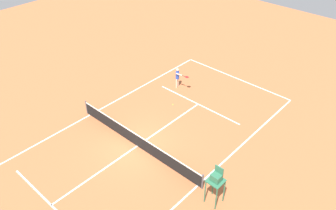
# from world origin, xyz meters

# --- Properties ---
(ground_plane) EXTENTS (60.00, 60.00, 0.00)m
(ground_plane) POSITION_xyz_m (0.00, 0.00, 0.00)
(ground_plane) COLOR #B76038
(court_lines) EXTENTS (9.82, 22.72, 0.01)m
(court_lines) POSITION_xyz_m (0.00, 0.00, 0.00)
(court_lines) COLOR white
(court_lines) RESTS_ON ground
(tennis_net) EXTENTS (10.42, 0.10, 1.07)m
(tennis_net) POSITION_xyz_m (0.00, 0.00, 0.50)
(tennis_net) COLOR #4C4C51
(tennis_net) RESTS_ON ground
(player_serving) EXTENTS (1.30, 0.46, 1.67)m
(player_serving) POSITION_xyz_m (2.67, -6.98, 0.99)
(player_serving) COLOR beige
(player_serving) RESTS_ON ground
(tennis_ball) EXTENTS (0.07, 0.07, 0.07)m
(tennis_ball) POSITION_xyz_m (1.32, -4.88, 0.03)
(tennis_ball) COLOR #CCE033
(tennis_ball) RESTS_ON ground
(umpire_chair) EXTENTS (0.80, 0.80, 2.41)m
(umpire_chair) POSITION_xyz_m (-6.14, 0.27, 1.61)
(umpire_chair) COLOR #2D6B4C
(umpire_chair) RESTS_ON ground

